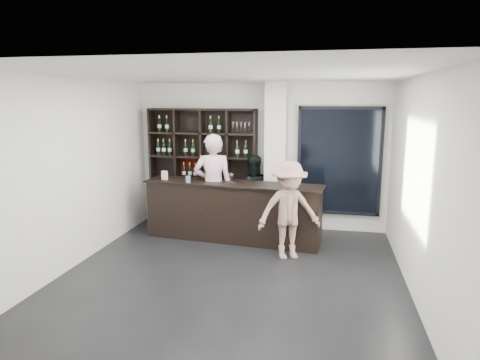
% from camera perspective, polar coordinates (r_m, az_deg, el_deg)
% --- Properties ---
extents(floor, '(5.00, 5.50, 0.01)m').
position_cam_1_polar(floor, '(6.40, -1.39, -13.13)').
color(floor, black).
rests_on(floor, ground).
extents(wine_shelf, '(2.20, 0.35, 2.40)m').
position_cam_1_polar(wine_shelf, '(8.74, -4.96, 1.60)').
color(wine_shelf, black).
rests_on(wine_shelf, floor).
extents(structural_column, '(0.40, 0.40, 2.90)m').
position_cam_1_polar(structural_column, '(8.30, 4.80, 2.87)').
color(structural_column, silver).
rests_on(structural_column, floor).
extents(glass_panel, '(1.60, 0.08, 2.10)m').
position_cam_1_polar(glass_panel, '(8.47, 13.06, 2.44)').
color(glass_panel, black).
rests_on(glass_panel, floor).
extents(tasting_counter, '(3.29, 0.68, 1.08)m').
position_cam_1_polar(tasting_counter, '(7.90, -1.00, -4.21)').
color(tasting_counter, black).
rests_on(tasting_counter, floor).
extents(taster_pink, '(0.80, 0.62, 1.96)m').
position_cam_1_polar(taster_pink, '(7.99, -3.60, -0.84)').
color(taster_pink, beige).
rests_on(taster_pink, floor).
extents(taster_black, '(0.87, 0.76, 1.52)m').
position_cam_1_polar(taster_black, '(8.42, 1.63, -1.76)').
color(taster_black, black).
rests_on(taster_black, floor).
extents(customer, '(1.19, 0.95, 1.61)m').
position_cam_1_polar(customer, '(7.00, 6.55, -4.05)').
color(customer, '#936F63').
rests_on(customer, floor).
extents(wine_glass, '(0.08, 0.08, 0.20)m').
position_cam_1_polar(wine_glass, '(7.78, -1.19, 0.38)').
color(wine_glass, white).
rests_on(wine_glass, tasting_counter).
extents(spit_cup, '(0.11, 0.11, 0.12)m').
position_cam_1_polar(spit_cup, '(7.86, -6.95, 0.12)').
color(spit_cup, silver).
rests_on(spit_cup, tasting_counter).
extents(napkin_stack, '(0.17, 0.17, 0.02)m').
position_cam_1_polar(napkin_stack, '(7.69, 5.80, -0.46)').
color(napkin_stack, white).
rests_on(napkin_stack, tasting_counter).
extents(card_stand, '(0.12, 0.09, 0.17)m').
position_cam_1_polar(card_stand, '(8.18, -10.02, 0.61)').
color(card_stand, white).
rests_on(card_stand, tasting_counter).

